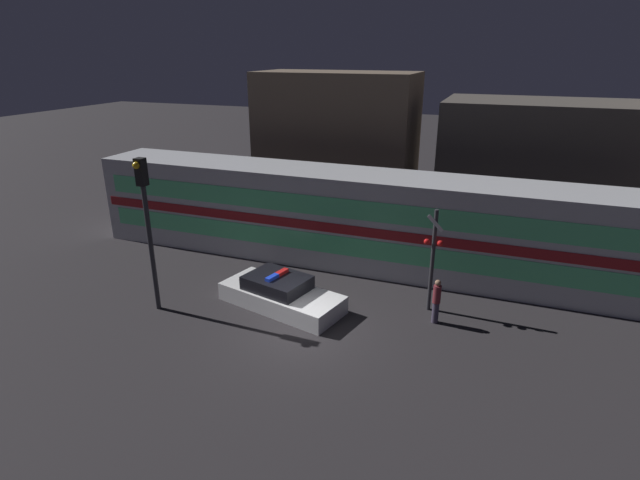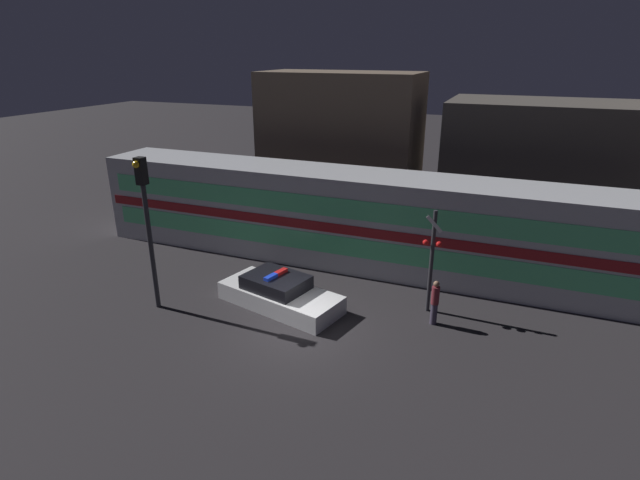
# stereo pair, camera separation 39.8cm
# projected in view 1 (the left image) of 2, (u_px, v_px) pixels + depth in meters

# --- Properties ---
(ground_plane) EXTENTS (120.00, 120.00, 0.00)m
(ground_plane) POSITION_uv_depth(u_px,v_px,m) (302.00, 331.00, 16.35)
(ground_plane) COLOR #262326
(train) EXTENTS (23.49, 2.85, 3.93)m
(train) POSITION_uv_depth(u_px,v_px,m) (352.00, 219.00, 21.02)
(train) COLOR #B7BABF
(train) RESTS_ON ground_plane
(police_car) EXTENTS (4.79, 2.84, 1.25)m
(police_car) POSITION_uv_depth(u_px,v_px,m) (281.00, 294.00, 17.81)
(police_car) COLOR silver
(police_car) RESTS_ON ground_plane
(pedestrian) EXTENTS (0.27, 0.27, 1.58)m
(pedestrian) POSITION_uv_depth(u_px,v_px,m) (436.00, 301.00, 16.59)
(pedestrian) COLOR #3F384C
(pedestrian) RESTS_ON ground_plane
(crossing_signal_near) EXTENTS (0.65, 0.30, 3.71)m
(crossing_signal_near) POSITION_uv_depth(u_px,v_px,m) (433.00, 257.00, 16.98)
(crossing_signal_near) COLOR #2D2D33
(crossing_signal_near) RESTS_ON ground_plane
(traffic_light_corner) EXTENTS (0.30, 0.46, 5.40)m
(traffic_light_corner) POSITION_uv_depth(u_px,v_px,m) (147.00, 217.00, 16.57)
(traffic_light_corner) COLOR #2D2D33
(traffic_light_corner) RESTS_ON ground_plane
(building_left) EXTENTS (8.48, 4.08, 7.56)m
(building_left) POSITION_uv_depth(u_px,v_px,m) (336.00, 144.00, 27.45)
(building_left) COLOR brown
(building_left) RESTS_ON ground_plane
(building_center) EXTENTS (9.98, 5.52, 6.31)m
(building_center) POSITION_uv_depth(u_px,v_px,m) (542.00, 165.00, 25.21)
(building_center) COLOR #47423D
(building_center) RESTS_ON ground_plane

